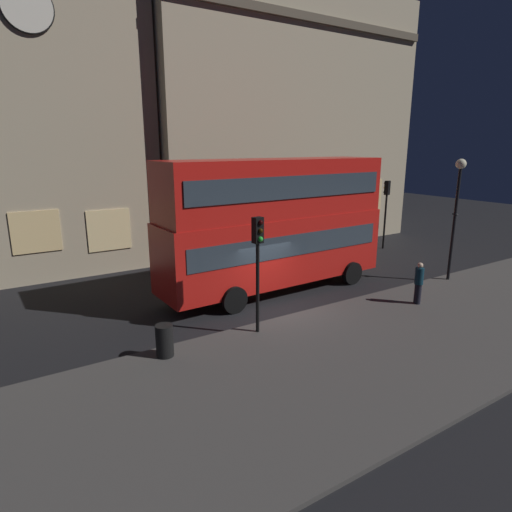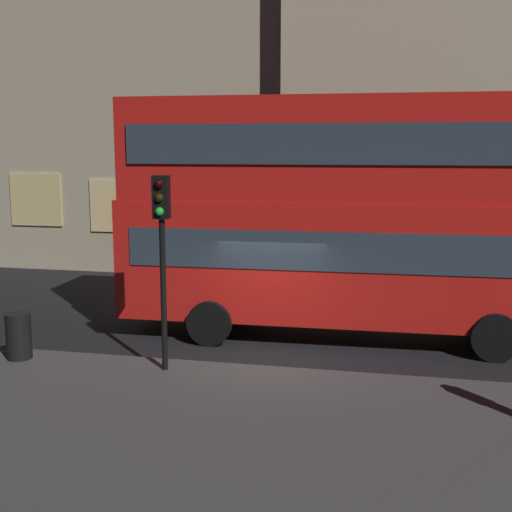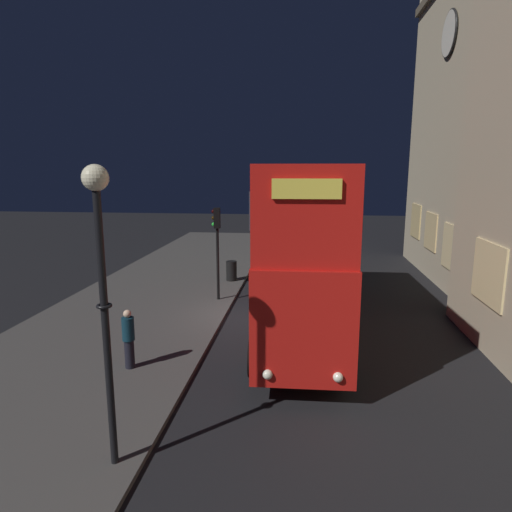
# 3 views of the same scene
# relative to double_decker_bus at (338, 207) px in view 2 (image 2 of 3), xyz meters

# --- Properties ---
(ground_plane) EXTENTS (80.00, 80.00, 0.00)m
(ground_plane) POSITION_rel_double_decker_bus_xyz_m (-1.37, -2.09, -3.20)
(ground_plane) COLOR black
(sidewalk_slab) EXTENTS (44.00, 7.29, 0.12)m
(sidewalk_slab) POSITION_rel_double_decker_bus_xyz_m (-1.37, -6.53, -3.14)
(sidewalk_slab) COLOR #423F3D
(sidewalk_slab) RESTS_ON ground
(building_with_clock) EXTENTS (12.19, 9.50, 18.76)m
(building_with_clock) POSITION_rel_double_decker_bus_xyz_m (-8.66, 11.28, 6.18)
(building_with_clock) COLOR tan
(building_with_clock) RESTS_ON ground
(double_decker_bus) EXTENTS (10.63, 3.08, 5.77)m
(double_decker_bus) POSITION_rel_double_decker_bus_xyz_m (0.00, 0.00, 0.00)
(double_decker_bus) COLOR red
(double_decker_bus) RESTS_ON ground
(traffic_light_near_kerb) EXTENTS (0.34, 0.37, 3.96)m
(traffic_light_near_kerb) POSITION_rel_double_decker_bus_xyz_m (-3.16, -3.57, -0.23)
(traffic_light_near_kerb) COLOR black
(traffic_light_near_kerb) RESTS_ON sidewalk_slab
(litter_bin) EXTENTS (0.53, 0.53, 1.00)m
(litter_bin) POSITION_rel_double_decker_bus_xyz_m (-6.48, -3.53, -2.58)
(litter_bin) COLOR black
(litter_bin) RESTS_ON sidewalk_slab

